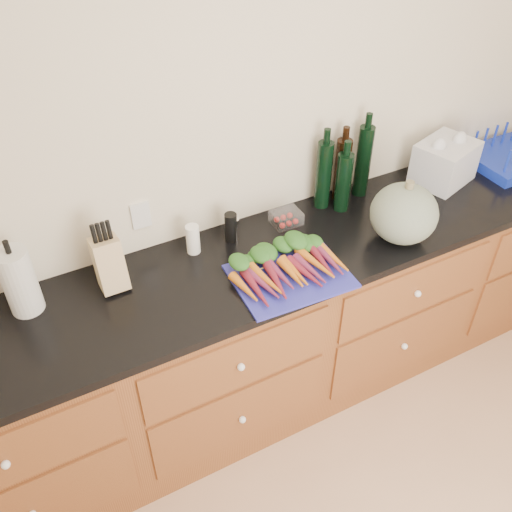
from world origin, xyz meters
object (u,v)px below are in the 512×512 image
cutting_board (290,276)px  carrots (286,266)px  paper_towel (19,282)px  tomato_box (286,218)px  squash (404,214)px  knife_block (109,264)px  dish_rack (512,156)px

cutting_board → carrots: 0.05m
paper_towel → tomato_box: (1.16, 0.01, -0.11)m
squash → knife_block: bearing=166.2°
cutting_board → carrots: size_ratio=1.03×
dish_rack → knife_block: bearing=178.4°
paper_towel → knife_block: bearing=-3.5°
squash → dish_rack: bearing=14.3°
squash → tomato_box: bearing=140.1°
cutting_board → squash: (0.57, 0.00, 0.13)m
squash → tomato_box: size_ratio=2.25×
dish_rack → carrots: bearing=-172.2°
squash → tomato_box: (-0.39, 0.33, -0.10)m
squash → paper_towel: size_ratio=1.05×
dish_rack → squash: bearing=-165.7°
paper_towel → knife_block: size_ratio=1.29×
carrots → dish_rack: size_ratio=1.02×
paper_towel → dish_rack: (2.49, -0.08, -0.10)m
squash → cutting_board: bearing=-180.0°
carrots → dish_rack: bearing=7.8°
cutting_board → tomato_box: (0.17, 0.33, 0.02)m
carrots → squash: (0.57, -0.03, 0.10)m
knife_block → paper_towel: bearing=176.5°
knife_block → dish_rack: knife_block is taller
paper_towel → tomato_box: paper_towel is taller
carrots → cutting_board: bearing=-90.0°
tomato_box → carrots: bearing=-120.3°
paper_towel → dish_rack: 2.49m
squash → knife_block: squash is taller
paper_towel → dish_rack: size_ratio=0.63×
paper_towel → knife_block: 0.33m
carrots → tomato_box: size_ratio=3.45×
squash → knife_block: 1.26m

